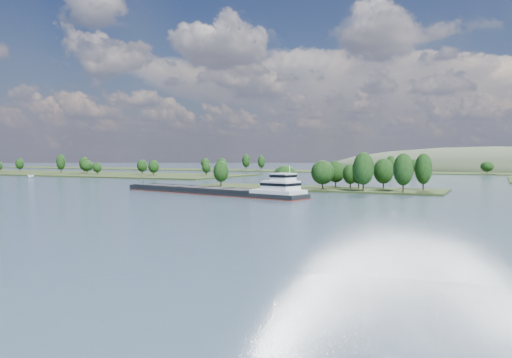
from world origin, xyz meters
The scene contains 7 objects.
ground centered at (0.00, 120.00, 0.00)m, with size 1800.00×1800.00×0.00m, color #3B5567.
tree_island centered at (7.99, 178.54, 4.14)m, with size 100.00×31.35×14.96m.
left_bank centered at (-228.82, 259.99, 0.88)m, with size 300.00×80.00×15.26m.
back_shoreline centered at (8.06, 399.82, 0.70)m, with size 900.00×60.00×15.46m.
hill_west centered at (60.00, 500.00, 0.00)m, with size 320.00×160.00×44.00m, color #3C4932.
cargo_barge centered at (-18.26, 140.42, 1.34)m, with size 78.43×28.33×10.62m.
motorboat centered at (-182.96, 200.71, 1.12)m, with size 2.17×5.78×2.23m, color white.
Camera 1 is at (66.82, -4.15, 12.76)m, focal length 35.00 mm.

